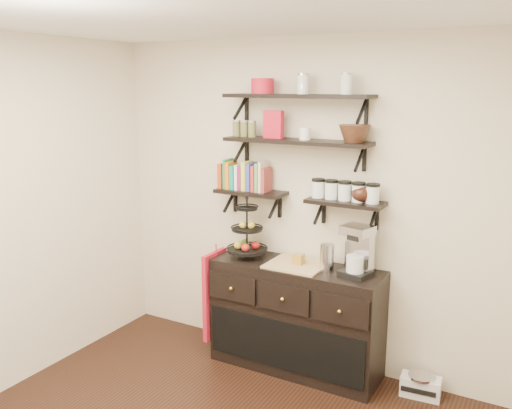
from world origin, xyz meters
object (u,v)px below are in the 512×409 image
Objects in this scene: sideboard at (296,317)px; radio at (421,386)px; fruit_stand at (247,237)px; coffee_maker at (358,251)px.

sideboard is 4.58× the size of radio.
coffee_maker is at bearing 1.40° from fruit_stand.
sideboard is 2.82× the size of fruit_stand.
radio is at bearing 2.88° from fruit_stand.
radio is (0.52, 0.05, -1.00)m from coffee_maker.
fruit_stand is at bearing 177.56° from radio.
sideboard is 0.77m from fruit_stand.
fruit_stand is 1.26× the size of coffee_maker.
fruit_stand is at bearing -164.70° from coffee_maker.
coffee_maker reaches higher than radio.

